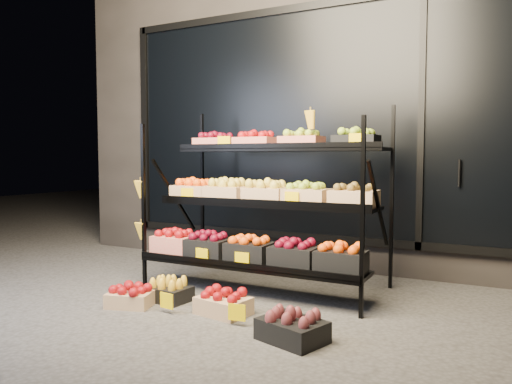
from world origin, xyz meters
The scene contains 9 objects.
ground centered at (0.00, 0.00, 0.00)m, with size 24.00×24.00×0.00m, color #514F4C.
building centered at (0.00, 2.59, 1.75)m, with size 6.00×2.08×3.50m.
display_rack centered at (-0.01, 0.60, 0.79)m, with size 2.18×1.02×1.73m.
tag_floor_a centered at (-0.32, -0.40, 0.06)m, with size 0.13×0.01×0.12m, color #F2C700.
tag_floor_b centered at (0.29, -0.40, 0.06)m, with size 0.13×0.01×0.12m, color #F2C700.
floor_crate_left centered at (-0.70, -0.38, 0.08)m, with size 0.40×0.34×0.18m.
floor_crate_midleft centered at (-0.52, -0.11, 0.09)m, with size 0.37×0.29×0.18m.
floor_crate_midright centered at (0.07, -0.21, 0.09)m, with size 0.42×0.34×0.20m.
floor_crate_right centered at (0.76, -0.48, 0.10)m, with size 0.49×0.42×0.21m.
Camera 1 is at (2.01, -3.40, 1.19)m, focal length 35.00 mm.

